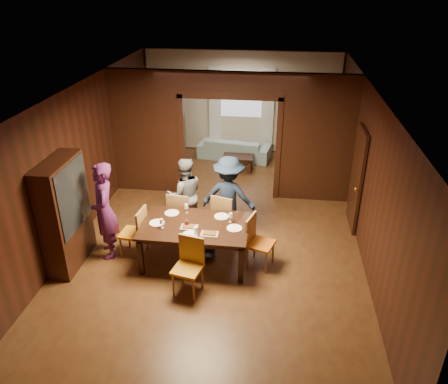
# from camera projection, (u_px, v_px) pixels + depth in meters

# --- Properties ---
(floor) EXTENTS (9.00, 9.00, 0.00)m
(floor) POSITION_uv_depth(u_px,v_px,m) (221.00, 228.00, 9.09)
(floor) COLOR #4A2615
(floor) RESTS_ON ground
(ceiling) EXTENTS (5.50, 9.00, 0.02)m
(ceiling) POSITION_uv_depth(u_px,v_px,m) (220.00, 89.00, 7.78)
(ceiling) COLOR silver
(ceiling) RESTS_ON room_walls
(room_walls) EXTENTS (5.52, 9.01, 2.90)m
(room_walls) POSITION_uv_depth(u_px,v_px,m) (231.00, 130.00, 10.08)
(room_walls) COLOR black
(room_walls) RESTS_ON floor
(person_purple) EXTENTS (0.67, 0.79, 1.84)m
(person_purple) POSITION_uv_depth(u_px,v_px,m) (104.00, 211.00, 7.86)
(person_purple) COLOR #511B50
(person_purple) RESTS_ON floor
(person_grey) EXTENTS (0.91, 0.81, 1.55)m
(person_grey) POSITION_uv_depth(u_px,v_px,m) (185.00, 195.00, 8.75)
(person_grey) COLOR slate
(person_grey) RESTS_ON floor
(person_navy) EXTENTS (1.15, 0.75, 1.67)m
(person_navy) POSITION_uv_depth(u_px,v_px,m) (229.00, 196.00, 8.55)
(person_navy) COLOR #162238
(person_navy) RESTS_ON floor
(sofa) EXTENTS (2.11, 1.07, 0.59)m
(sofa) POSITION_uv_depth(u_px,v_px,m) (234.00, 148.00, 12.38)
(sofa) COLOR #98BFC7
(sofa) RESTS_ON floor
(serving_bowl) EXTENTS (0.36, 0.36, 0.09)m
(serving_bowl) POSITION_uv_depth(u_px,v_px,m) (205.00, 219.00, 7.84)
(serving_bowl) COLOR black
(serving_bowl) RESTS_ON dining_table
(dining_table) EXTENTS (1.91, 1.19, 0.76)m
(dining_table) POSITION_uv_depth(u_px,v_px,m) (196.00, 243.00, 7.91)
(dining_table) COLOR black
(dining_table) RESTS_ON floor
(coffee_table) EXTENTS (0.80, 0.50, 0.40)m
(coffee_table) POSITION_uv_depth(u_px,v_px,m) (238.00, 163.00, 11.66)
(coffee_table) COLOR black
(coffee_table) RESTS_ON floor
(chair_left) EXTENTS (0.48, 0.48, 0.97)m
(chair_left) POSITION_uv_depth(u_px,v_px,m) (133.00, 232.00, 8.05)
(chair_left) COLOR orange
(chair_left) RESTS_ON floor
(chair_right) EXTENTS (0.55, 0.55, 0.97)m
(chair_right) POSITION_uv_depth(u_px,v_px,m) (261.00, 242.00, 7.73)
(chair_right) COLOR #CA5E13
(chair_right) RESTS_ON floor
(chair_far_l) EXTENTS (0.48, 0.48, 0.97)m
(chair_far_l) POSITION_uv_depth(u_px,v_px,m) (181.00, 213.00, 8.68)
(chair_far_l) COLOR red
(chair_far_l) RESTS_ON floor
(chair_far_r) EXTENTS (0.55, 0.55, 0.97)m
(chair_far_r) POSITION_uv_depth(u_px,v_px,m) (226.00, 215.00, 8.61)
(chair_far_r) COLOR #C14A12
(chair_far_r) RESTS_ON floor
(chair_near) EXTENTS (0.52, 0.52, 0.97)m
(chair_near) POSITION_uv_depth(u_px,v_px,m) (187.00, 268.00, 7.07)
(chair_near) COLOR #C17812
(chair_near) RESTS_ON floor
(hutch) EXTENTS (0.40, 1.20, 2.00)m
(hutch) POSITION_uv_depth(u_px,v_px,m) (65.00, 214.00, 7.60)
(hutch) COLOR black
(hutch) RESTS_ON floor
(door_right) EXTENTS (0.06, 0.90, 2.10)m
(door_right) POSITION_uv_depth(u_px,v_px,m) (357.00, 179.00, 8.75)
(door_right) COLOR black
(door_right) RESTS_ON floor
(window_far) EXTENTS (1.20, 0.03, 1.30)m
(window_far) POSITION_uv_depth(u_px,v_px,m) (242.00, 94.00, 12.25)
(window_far) COLOR silver
(window_far) RESTS_ON back_wall
(curtain_left) EXTENTS (0.35, 0.06, 2.40)m
(curtain_left) POSITION_uv_depth(u_px,v_px,m) (215.00, 109.00, 12.51)
(curtain_left) COLOR white
(curtain_left) RESTS_ON back_wall
(curtain_right) EXTENTS (0.35, 0.06, 2.40)m
(curtain_right) POSITION_uv_depth(u_px,v_px,m) (268.00, 111.00, 12.33)
(curtain_right) COLOR white
(curtain_right) RESTS_ON back_wall
(plate_left) EXTENTS (0.27, 0.27, 0.01)m
(plate_left) POSITION_uv_depth(u_px,v_px,m) (157.00, 223.00, 7.79)
(plate_left) COLOR white
(plate_left) RESTS_ON dining_table
(plate_far_l) EXTENTS (0.27, 0.27, 0.01)m
(plate_far_l) POSITION_uv_depth(u_px,v_px,m) (172.00, 213.00, 8.11)
(plate_far_l) COLOR silver
(plate_far_l) RESTS_ON dining_table
(plate_far_r) EXTENTS (0.27, 0.27, 0.01)m
(plate_far_r) POSITION_uv_depth(u_px,v_px,m) (222.00, 216.00, 7.99)
(plate_far_r) COLOR silver
(plate_far_r) RESTS_ON dining_table
(plate_right) EXTENTS (0.27, 0.27, 0.01)m
(plate_right) POSITION_uv_depth(u_px,v_px,m) (234.00, 228.00, 7.63)
(plate_right) COLOR white
(plate_right) RESTS_ON dining_table
(plate_near) EXTENTS (0.27, 0.27, 0.01)m
(plate_near) POSITION_uv_depth(u_px,v_px,m) (190.00, 235.00, 7.44)
(plate_near) COLOR silver
(plate_near) RESTS_ON dining_table
(platter_a) EXTENTS (0.30, 0.20, 0.04)m
(platter_a) POSITION_uv_depth(u_px,v_px,m) (189.00, 227.00, 7.65)
(platter_a) COLOR gray
(platter_a) RESTS_ON dining_table
(platter_b) EXTENTS (0.30, 0.20, 0.04)m
(platter_b) POSITION_uv_depth(u_px,v_px,m) (209.00, 233.00, 7.45)
(platter_b) COLOR gray
(platter_b) RESTS_ON dining_table
(wineglass_left) EXTENTS (0.08, 0.08, 0.18)m
(wineglass_left) POSITION_uv_depth(u_px,v_px,m) (162.00, 223.00, 7.61)
(wineglass_left) COLOR silver
(wineglass_left) RESTS_ON dining_table
(wineglass_far) EXTENTS (0.08, 0.08, 0.18)m
(wineglass_far) POSITION_uv_depth(u_px,v_px,m) (186.00, 208.00, 8.09)
(wineglass_far) COLOR white
(wineglass_far) RESTS_ON dining_table
(wineglass_right) EXTENTS (0.08, 0.08, 0.18)m
(wineglass_right) POSITION_uv_depth(u_px,v_px,m) (231.00, 218.00, 7.79)
(wineglass_right) COLOR white
(wineglass_right) RESTS_ON dining_table
(tumbler) EXTENTS (0.07, 0.07, 0.14)m
(tumbler) POSITION_uv_depth(u_px,v_px,m) (196.00, 231.00, 7.43)
(tumbler) COLOR silver
(tumbler) RESTS_ON dining_table
(condiment_jar) EXTENTS (0.08, 0.08, 0.11)m
(condiment_jar) POSITION_uv_depth(u_px,v_px,m) (187.00, 223.00, 7.69)
(condiment_jar) COLOR #471F10
(condiment_jar) RESTS_ON dining_table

